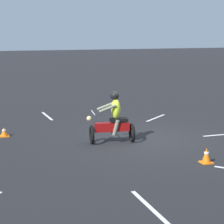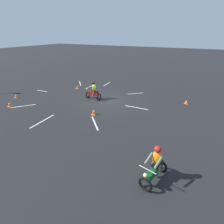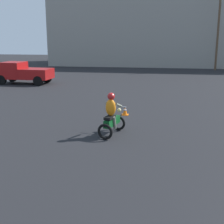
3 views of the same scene
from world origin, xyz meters
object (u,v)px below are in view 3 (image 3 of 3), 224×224
Objects in this scene: pickup_truck at (24,72)px; traffic_cone_mid_left at (125,111)px; motorcycle_rider_background at (112,117)px; utility_pole_far at (218,31)px.

pickup_truck is 12.98m from traffic_cone_mid_left.
motorcycle_rider_background is 0.40× the size of pickup_truck.
utility_pole_far reaches higher than traffic_cone_mid_left.
pickup_truck is 10.86× the size of traffic_cone_mid_left.
pickup_truck reaches higher than traffic_cone_mid_left.
utility_pole_far is at bearing 71.56° from traffic_cone_mid_left.
utility_pole_far is at bearing 87.07° from motorcycle_rider_background.
motorcycle_rider_background is 3.26m from traffic_cone_mid_left.
motorcycle_rider_background is 0.19× the size of utility_pole_far.
traffic_cone_mid_left is (0.12, 3.21, -0.54)m from motorcycle_rider_background.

